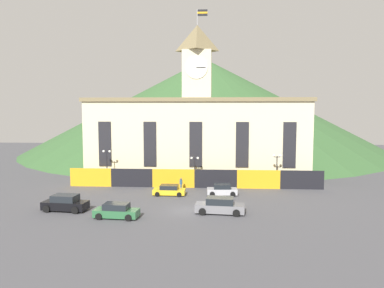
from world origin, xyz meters
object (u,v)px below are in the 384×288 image
(street_lamp_far_left, at_px, (277,163))
(car_black_suv, at_px, (65,203))
(car_green_wagon, at_px, (116,211))
(car_silver_hatch, at_px, (222,190))
(street_lamp_left, at_px, (107,160))
(car_yellow_coupe, at_px, (169,190))
(pedestrian, at_px, (181,183))
(car_gray_pickup, at_px, (220,206))
(street_lamp_center, at_px, (195,165))

(street_lamp_far_left, relative_size, car_black_suv, 0.94)
(car_green_wagon, bearing_deg, car_silver_hatch, -130.78)
(street_lamp_left, distance_m, car_yellow_coupe, 11.97)
(pedestrian, bearing_deg, car_gray_pickup, -65.81)
(street_lamp_center, distance_m, car_black_suv, 19.71)
(street_lamp_left, height_order, car_gray_pickup, street_lamp_left)
(street_lamp_center, bearing_deg, car_black_suv, -134.09)
(car_green_wagon, height_order, car_yellow_coupe, car_green_wagon)
(car_yellow_coupe, bearing_deg, pedestrian, -111.29)
(street_lamp_far_left, relative_size, car_gray_pickup, 0.88)
(car_gray_pickup, xyz_separation_m, pedestrian, (-5.33, 11.32, 0.15))
(street_lamp_far_left, relative_size, pedestrian, 2.73)
(car_silver_hatch, bearing_deg, car_gray_pickup, 84.52)
(pedestrian, bearing_deg, street_lamp_left, 165.66)
(street_lamp_far_left, distance_m, car_black_suv, 29.19)
(street_lamp_left, bearing_deg, car_yellow_coupe, -30.00)
(car_yellow_coupe, bearing_deg, car_silver_hatch, -175.95)
(car_green_wagon, bearing_deg, street_lamp_left, -65.98)
(car_green_wagon, xyz_separation_m, car_yellow_coupe, (4.17, 10.63, -0.09))
(street_lamp_left, xyz_separation_m, street_lamp_center, (13.02, 0.00, -0.57))
(street_lamp_center, distance_m, pedestrian, 3.91)
(car_gray_pickup, bearing_deg, street_lamp_far_left, 64.80)
(street_lamp_far_left, height_order, car_silver_hatch, street_lamp_far_left)
(car_gray_pickup, distance_m, pedestrian, 12.52)
(car_gray_pickup, bearing_deg, car_yellow_coupe, 134.10)
(street_lamp_left, bearing_deg, street_lamp_far_left, 0.00)
(street_lamp_center, relative_size, car_silver_hatch, 1.09)
(street_lamp_center, height_order, street_lamp_far_left, street_lamp_far_left)
(car_black_suv, bearing_deg, car_gray_pickup, 5.81)
(street_lamp_left, relative_size, car_black_suv, 1.03)
(street_lamp_far_left, xyz_separation_m, car_green_wagon, (-19.02, -16.40, -2.78))
(car_green_wagon, distance_m, car_gray_pickup, 11.03)
(street_lamp_center, xyz_separation_m, car_yellow_coupe, (-3.02, -5.77, -2.59))
(street_lamp_far_left, relative_size, car_silver_hatch, 1.20)
(pedestrian, bearing_deg, car_silver_hatch, -26.62)
(street_lamp_left, height_order, street_lamp_far_left, street_lamp_left)
(car_gray_pickup, height_order, car_yellow_coupe, car_gray_pickup)
(car_yellow_coupe, bearing_deg, street_lamp_far_left, -157.90)
(car_gray_pickup, bearing_deg, pedestrian, 120.57)
(pedestrian, bearing_deg, car_yellow_coupe, -113.17)
(street_lamp_left, relative_size, street_lamp_center, 1.20)
(street_lamp_far_left, xyz_separation_m, pedestrian, (-13.59, -2.67, -2.54))
(street_lamp_left, bearing_deg, street_lamp_center, 0.00)
(car_yellow_coupe, xyz_separation_m, car_silver_hatch, (6.94, 0.39, 0.07))
(street_lamp_left, xyz_separation_m, car_silver_hatch, (16.94, -5.39, -3.09))
(car_silver_hatch, relative_size, pedestrian, 2.27)
(street_lamp_left, bearing_deg, pedestrian, -13.32)
(street_lamp_left, distance_m, car_silver_hatch, 18.04)
(street_lamp_left, relative_size, car_gray_pickup, 0.96)
(street_lamp_far_left, relative_size, car_yellow_coupe, 1.13)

